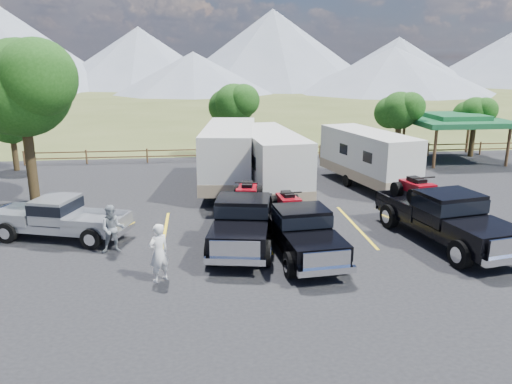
{
  "coord_description": "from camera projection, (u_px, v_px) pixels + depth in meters",
  "views": [
    {
      "loc": [
        -4.54,
        -15.41,
        6.98
      ],
      "look_at": [
        -2.23,
        4.27,
        1.6
      ],
      "focal_mm": 35.0,
      "sensor_mm": 36.0,
      "label": 1
    }
  ],
  "objects": [
    {
      "name": "ground",
      "position": [
        335.0,
        267.0,
        17.11
      ],
      "size": [
        320.0,
        320.0,
        0.0
      ],
      "primitive_type": "plane",
      "color": "#414C20",
      "rests_on": "ground"
    },
    {
      "name": "asphalt_lot",
      "position": [
        315.0,
        237.0,
        19.98
      ],
      "size": [
        44.0,
        34.0,
        0.04
      ],
      "primitive_type": "cube",
      "color": "black",
      "rests_on": "ground"
    },
    {
      "name": "stall_lines",
      "position": [
        309.0,
        228.0,
        20.93
      ],
      "size": [
        12.12,
        5.5,
        0.01
      ],
      "color": "gold",
      "rests_on": "asphalt_lot"
    },
    {
      "name": "tree_big_nw",
      "position": [
        21.0,
        88.0,
        22.89
      ],
      "size": [
        5.54,
        5.18,
        7.84
      ],
      "color": "black",
      "rests_on": "ground"
    },
    {
      "name": "tree_ne_a",
      "position": [
        399.0,
        111.0,
        33.52
      ],
      "size": [
        3.11,
        2.92,
        4.76
      ],
      "color": "black",
      "rests_on": "ground"
    },
    {
      "name": "tree_ne_b",
      "position": [
        475.0,
        113.0,
        35.24
      ],
      "size": [
        2.77,
        2.59,
        4.27
      ],
      "color": "black",
      "rests_on": "ground"
    },
    {
      "name": "tree_north",
      "position": [
        234.0,
        104.0,
        34.11
      ],
      "size": [
        3.46,
        3.24,
        5.25
      ],
      "color": "black",
      "rests_on": "ground"
    },
    {
      "name": "tree_nw_small",
      "position": [
        11.0,
        127.0,
        30.89
      ],
      "size": [
        2.59,
        2.43,
        3.85
      ],
      "color": "black",
      "rests_on": "ground"
    },
    {
      "name": "rail_fence",
      "position": [
        292.0,
        151.0,
        34.91
      ],
      "size": [
        36.12,
        0.12,
        1.0
      ],
      "color": "brown",
      "rests_on": "ground"
    },
    {
      "name": "pavilion",
      "position": [
        455.0,
        120.0,
        34.14
      ],
      "size": [
        6.2,
        6.2,
        3.22
      ],
      "color": "brown",
      "rests_on": "ground"
    },
    {
      "name": "mountain_range",
      "position": [
        182.0,
        53.0,
        115.77
      ],
      "size": [
        209.0,
        71.0,
        20.0
      ],
      "color": "slate",
      "rests_on": "ground"
    },
    {
      "name": "rig_left",
      "position": [
        244.0,
        218.0,
        19.0
      ],
      "size": [
        3.12,
        6.57,
        2.11
      ],
      "rotation": [
        0.0,
        0.0,
        -0.18
      ],
      "color": "black",
      "rests_on": "asphalt_lot"
    },
    {
      "name": "rig_center",
      "position": [
        299.0,
        227.0,
        18.1
      ],
      "size": [
        2.51,
        6.08,
        1.98
      ],
      "rotation": [
        0.0,
        0.0,
        0.09
      ],
      "color": "black",
      "rests_on": "asphalt_lot"
    },
    {
      "name": "rig_right",
      "position": [
        443.0,
        215.0,
        19.11
      ],
      "size": [
        3.4,
        7.1,
        2.28
      ],
      "rotation": [
        0.0,
        0.0,
        0.19
      ],
      "color": "black",
      "rests_on": "asphalt_lot"
    },
    {
      "name": "trailer_left",
      "position": [
        230.0,
        157.0,
        26.69
      ],
      "size": [
        3.54,
        9.85,
        3.4
      ],
      "rotation": [
        0.0,
        0.0,
        -0.13
      ],
      "color": "silver",
      "rests_on": "asphalt_lot"
    },
    {
      "name": "trailer_center",
      "position": [
        270.0,
        163.0,
        25.33
      ],
      "size": [
        3.17,
        9.57,
        3.31
      ],
      "rotation": [
        0.0,
        0.0,
        0.09
      ],
      "color": "silver",
      "rests_on": "asphalt_lot"
    },
    {
      "name": "trailer_right",
      "position": [
        368.0,
        158.0,
        27.34
      ],
      "size": [
        3.77,
        8.73,
        3.03
      ],
      "rotation": [
        0.0,
        0.0,
        0.23
      ],
      "color": "silver",
      "rests_on": "asphalt_lot"
    },
    {
      "name": "pickup_silver",
      "position": [
        60.0,
        217.0,
        19.53
      ],
      "size": [
        5.78,
        3.34,
        1.65
      ],
      "rotation": [
        0.0,
        0.0,
        -1.88
      ],
      "color": "#9DA0A6",
      "rests_on": "asphalt_lot"
    },
    {
      "name": "person_a",
      "position": [
        159.0,
        253.0,
        15.74
      ],
      "size": [
        0.84,
        0.79,
        1.93
      ],
      "primitive_type": "imported",
      "rotation": [
        0.0,
        0.0,
        3.78
      ],
      "color": "white",
      "rests_on": "asphalt_lot"
    },
    {
      "name": "person_b",
      "position": [
        113.0,
        229.0,
        18.11
      ],
      "size": [
        0.96,
        0.79,
        1.79
      ],
      "primitive_type": "imported",
      "rotation": [
        0.0,
        0.0,
        0.14
      ],
      "color": "gray",
      "rests_on": "asphalt_lot"
    }
  ]
}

